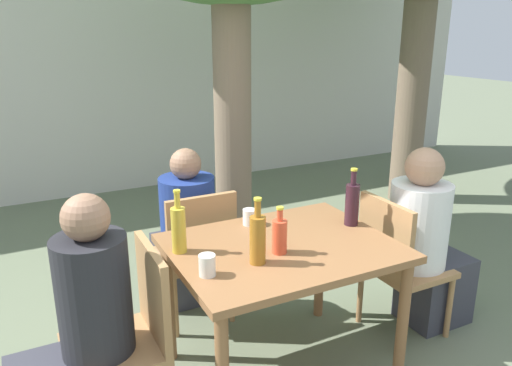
{
  "coord_description": "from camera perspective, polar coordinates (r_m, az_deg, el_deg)",
  "views": [
    {
      "loc": [
        -1.19,
        -2.05,
        1.84
      ],
      "look_at": [
        0.0,
        0.3,
        1.02
      ],
      "focal_mm": 35.0,
      "sensor_mm": 36.0,
      "label": 1
    }
  ],
  "objects": [
    {
      "name": "cafe_building_wall",
      "position": [
        5.9,
        -15.57,
        12.47
      ],
      "size": [
        10.0,
        0.08,
        2.8
      ],
      "color": "beige",
      "rests_on": "ground_plane"
    },
    {
      "name": "person_seated_1",
      "position": [
        3.29,
        18.86,
        -7.05
      ],
      "size": [
        0.58,
        0.36,
        1.18
      ],
      "rotation": [
        0.0,
        0.0,
        1.57
      ],
      "color": "#383842",
      "rests_on": "ground_plane"
    },
    {
      "name": "patio_chair_2",
      "position": [
        3.18,
        -6.78,
        -7.61
      ],
      "size": [
        0.44,
        0.44,
        0.89
      ],
      "rotation": [
        0.0,
        0.0,
        3.14
      ],
      "color": "#A87A4C",
      "rests_on": "ground_plane"
    },
    {
      "name": "patio_chair_1",
      "position": [
        3.15,
        15.81,
        -8.43
      ],
      "size": [
        0.44,
        0.44,
        0.89
      ],
      "rotation": [
        0.0,
        0.0,
        1.57
      ],
      "color": "#A87A4C",
      "rests_on": "ground_plane"
    },
    {
      "name": "soda_bottle_1",
      "position": [
        2.47,
        2.71,
        -5.98
      ],
      "size": [
        0.08,
        0.08,
        0.24
      ],
      "color": "#DB4C2D",
      "rests_on": "dining_table_front"
    },
    {
      "name": "oil_cruet_3",
      "position": [
        2.5,
        -8.84,
        -5.13
      ],
      "size": [
        0.07,
        0.07,
        0.32
      ],
      "color": "gold",
      "rests_on": "dining_table_front"
    },
    {
      "name": "dining_table_front",
      "position": [
        2.64,
        2.98,
        -9.01
      ],
      "size": [
        1.14,
        0.88,
        0.77
      ],
      "color": "brown",
      "rests_on": "ground_plane"
    },
    {
      "name": "amber_bottle_0",
      "position": [
        2.35,
        0.19,
        -6.32
      ],
      "size": [
        0.08,
        0.08,
        0.33
      ],
      "color": "#9E661E",
      "rests_on": "dining_table_front"
    },
    {
      "name": "patio_chair_0",
      "position": [
        2.47,
        -14.05,
        -15.91
      ],
      "size": [
        0.44,
        0.44,
        0.89
      ],
      "rotation": [
        0.0,
        0.0,
        -1.57
      ],
      "color": "#A87A4C",
      "rests_on": "ground_plane"
    },
    {
      "name": "person_seated_0",
      "position": [
        2.44,
        -19.72,
        -16.42
      ],
      "size": [
        0.56,
        0.32,
        1.19
      ],
      "rotation": [
        0.0,
        0.0,
        -1.57
      ],
      "color": "#383842",
      "rests_on": "ground_plane"
    },
    {
      "name": "person_seated_2",
      "position": [
        3.39,
        -8.19,
        -6.11
      ],
      "size": [
        0.35,
        0.58,
        1.13
      ],
      "rotation": [
        0.0,
        0.0,
        3.14
      ],
      "color": "#383842",
      "rests_on": "ground_plane"
    },
    {
      "name": "drinking_glass_1",
      "position": [
        2.83,
        -0.74,
        -3.91
      ],
      "size": [
        0.08,
        0.08,
        0.09
      ],
      "color": "silver",
      "rests_on": "dining_table_front"
    },
    {
      "name": "wine_bottle_2",
      "position": [
        2.86,
        10.93,
        -2.27
      ],
      "size": [
        0.08,
        0.08,
        0.33
      ],
      "color": "#331923",
      "rests_on": "dining_table_front"
    },
    {
      "name": "drinking_glass_0",
      "position": [
        2.28,
        -5.6,
        -9.34
      ],
      "size": [
        0.08,
        0.08,
        0.1
      ],
      "color": "silver",
      "rests_on": "dining_table_front"
    }
  ]
}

